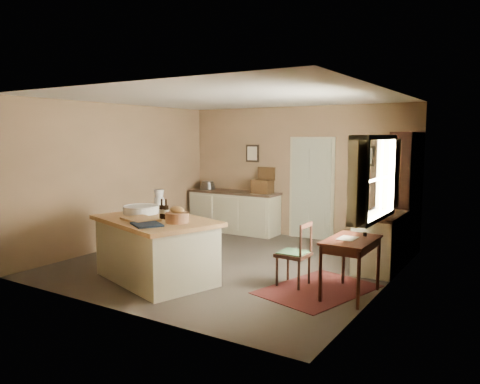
% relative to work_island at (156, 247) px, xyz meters
% --- Properties ---
extents(ground, '(5.00, 5.00, 0.00)m').
position_rel_work_island_xyz_m(ground, '(0.44, 1.33, -0.48)').
color(ground, '#4B4339').
rests_on(ground, ground).
extents(wall_back, '(5.00, 0.10, 2.70)m').
position_rel_work_island_xyz_m(wall_back, '(0.44, 3.83, 0.87)').
color(wall_back, '#967350').
rests_on(wall_back, ground).
extents(wall_front, '(5.00, 0.10, 2.70)m').
position_rel_work_island_xyz_m(wall_front, '(0.44, -1.17, 0.87)').
color(wall_front, '#967350').
rests_on(wall_front, ground).
extents(wall_left, '(0.10, 5.00, 2.70)m').
position_rel_work_island_xyz_m(wall_left, '(-2.06, 1.33, 0.87)').
color(wall_left, '#967350').
rests_on(wall_left, ground).
extents(wall_right, '(0.10, 5.00, 2.70)m').
position_rel_work_island_xyz_m(wall_right, '(2.94, 1.33, 0.87)').
color(wall_right, '#967350').
rests_on(wall_right, ground).
extents(ceiling, '(5.00, 5.00, 0.00)m').
position_rel_work_island_xyz_m(ceiling, '(0.44, 1.33, 2.22)').
color(ceiling, silver).
rests_on(ceiling, wall_back).
extents(door, '(0.97, 0.06, 2.11)m').
position_rel_work_island_xyz_m(door, '(0.79, 3.80, 0.57)').
color(door, '#AAAF94').
rests_on(door, ground).
extents(framed_prints, '(2.82, 0.02, 0.38)m').
position_rel_work_island_xyz_m(framed_prints, '(0.64, 3.80, 1.24)').
color(framed_prints, black).
rests_on(framed_prints, ground).
extents(window, '(0.25, 1.99, 1.12)m').
position_rel_work_island_xyz_m(window, '(2.86, 1.13, 1.07)').
color(window, beige).
rests_on(window, ground).
extents(work_island, '(2.13, 1.71, 1.20)m').
position_rel_work_island_xyz_m(work_island, '(0.00, 0.00, 0.00)').
color(work_island, beige).
rests_on(work_island, ground).
extents(sideboard, '(2.07, 0.59, 1.18)m').
position_rel_work_island_xyz_m(sideboard, '(-0.90, 3.53, -0.00)').
color(sideboard, beige).
rests_on(sideboard, ground).
extents(rug, '(1.47, 1.83, 0.01)m').
position_rel_work_island_xyz_m(rug, '(2.19, 0.83, -0.48)').
color(rug, '#4A1B18').
rests_on(rug, ground).
extents(writing_desk, '(0.57, 0.94, 0.82)m').
position_rel_work_island_xyz_m(writing_desk, '(2.64, 0.83, 0.19)').
color(writing_desk, black).
rests_on(writing_desk, ground).
extents(desk_chair, '(0.42, 0.42, 0.89)m').
position_rel_work_island_xyz_m(desk_chair, '(1.82, 0.82, -0.04)').
color(desk_chair, black).
rests_on(desk_chair, ground).
extents(right_cabinet, '(0.63, 1.13, 0.99)m').
position_rel_work_island_xyz_m(right_cabinet, '(2.64, 2.24, -0.02)').
color(right_cabinet, beige).
rests_on(right_cabinet, ground).
extents(shelving_unit, '(0.37, 0.97, 2.16)m').
position_rel_work_island_xyz_m(shelving_unit, '(2.80, 3.33, 0.60)').
color(shelving_unit, black).
rests_on(shelving_unit, ground).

